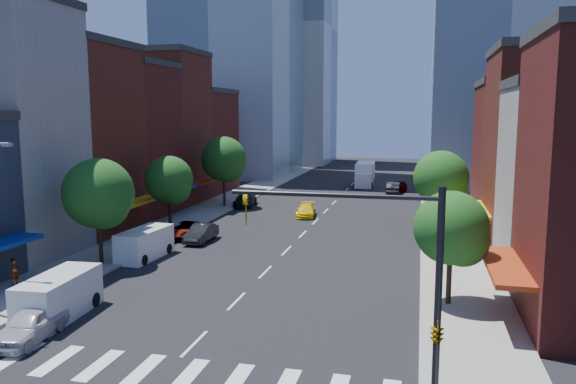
% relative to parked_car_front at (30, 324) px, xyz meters
% --- Properties ---
extents(ground, '(220.00, 220.00, 0.00)m').
position_rel_parked_car_front_xyz_m(ground, '(7.55, 1.35, -0.76)').
color(ground, black).
rests_on(ground, ground).
extents(sidewalk_left, '(5.00, 120.00, 0.15)m').
position_rel_parked_car_front_xyz_m(sidewalk_left, '(-4.95, 41.35, -0.68)').
color(sidewalk_left, gray).
rests_on(sidewalk_left, ground).
extents(sidewalk_right, '(5.00, 120.00, 0.15)m').
position_rel_parked_car_front_xyz_m(sidewalk_right, '(20.05, 41.35, -0.68)').
color(sidewalk_right, gray).
rests_on(sidewalk_right, ground).
extents(crosswalk, '(19.00, 3.00, 0.01)m').
position_rel_parked_car_front_xyz_m(crosswalk, '(7.55, -1.65, -0.75)').
color(crosswalk, silver).
rests_on(crosswalk, ground).
extents(bldg_left_2, '(12.00, 9.00, 16.00)m').
position_rel_parked_car_front_xyz_m(bldg_left_2, '(-13.45, 21.85, 7.24)').
color(bldg_left_2, maroon).
rests_on(bldg_left_2, ground).
extents(bldg_left_3, '(12.00, 8.00, 15.00)m').
position_rel_parked_car_front_xyz_m(bldg_left_3, '(-13.45, 30.35, 6.74)').
color(bldg_left_3, '#591A16').
rests_on(bldg_left_3, ground).
extents(bldg_left_4, '(12.00, 9.00, 17.00)m').
position_rel_parked_car_front_xyz_m(bldg_left_4, '(-13.45, 38.85, 7.74)').
color(bldg_left_4, maroon).
rests_on(bldg_left_4, ground).
extents(bldg_left_5, '(12.00, 10.00, 13.00)m').
position_rel_parked_car_front_xyz_m(bldg_left_5, '(-13.45, 48.35, 5.74)').
color(bldg_left_5, '#591A16').
rests_on(bldg_left_5, ground).
extents(bldg_right_2, '(12.00, 10.00, 15.00)m').
position_rel_parked_car_front_xyz_m(bldg_right_2, '(28.55, 25.35, 6.74)').
color(bldg_right_2, maroon).
rests_on(bldg_right_2, ground).
extents(bldg_right_3, '(12.00, 10.00, 13.00)m').
position_rel_parked_car_front_xyz_m(bldg_right_3, '(28.55, 35.35, 5.74)').
color(bldg_right_3, '#591A16').
rests_on(bldg_right_3, ground).
extents(tower_far_w, '(18.00, 18.00, 56.00)m').
position_rel_parked_car_front_xyz_m(tower_far_w, '(-10.45, 96.35, 27.24)').
color(tower_far_w, '#9EA5AD').
rests_on(tower_far_w, ground).
extents(traffic_signal, '(7.24, 2.24, 8.00)m').
position_rel_parked_car_front_xyz_m(traffic_signal, '(17.50, -3.15, 3.40)').
color(traffic_signal, black).
rests_on(traffic_signal, sidewalk_right).
extents(tree_left_near, '(4.80, 4.80, 7.30)m').
position_rel_parked_car_front_xyz_m(tree_left_near, '(-3.79, 12.27, 4.11)').
color(tree_left_near, black).
rests_on(tree_left_near, sidewalk_left).
extents(tree_left_mid, '(4.20, 4.20, 6.65)m').
position_rel_parked_car_front_xyz_m(tree_left_mid, '(-3.79, 23.27, 3.77)').
color(tree_left_mid, black).
rests_on(tree_left_mid, sidewalk_left).
extents(tree_left_far, '(5.00, 5.00, 7.75)m').
position_rel_parked_car_front_xyz_m(tree_left_far, '(-3.79, 37.27, 4.45)').
color(tree_left_far, black).
rests_on(tree_left_far, sidewalk_left).
extents(tree_right_near, '(4.00, 4.00, 6.20)m').
position_rel_parked_car_front_xyz_m(tree_right_near, '(19.21, 9.27, 3.43)').
color(tree_right_near, black).
rests_on(tree_right_near, sidewalk_right).
extents(tree_right_far, '(4.60, 4.60, 7.20)m').
position_rel_parked_car_front_xyz_m(tree_right_far, '(19.21, 27.27, 4.11)').
color(tree_right_far, black).
rests_on(tree_right_far, sidewalk_right).
extents(parked_car_front, '(2.18, 4.58, 1.51)m').
position_rel_parked_car_front_xyz_m(parked_car_front, '(0.00, 0.00, 0.00)').
color(parked_car_front, silver).
rests_on(parked_car_front, ground).
extents(parked_car_second, '(1.53, 4.36, 1.44)m').
position_rel_parked_car_front_xyz_m(parked_car_second, '(0.05, 20.65, -0.04)').
color(parked_car_second, black).
rests_on(parked_car_second, ground).
extents(parked_car_third, '(2.27, 4.69, 1.28)m').
position_rel_parked_car_front_xyz_m(parked_car_third, '(-1.95, 21.97, -0.11)').
color(parked_car_third, '#999999').
rests_on(parked_car_third, ground).
extents(parked_car_rear, '(2.72, 5.34, 1.48)m').
position_rel_parked_car_front_xyz_m(parked_car_rear, '(-1.86, 38.50, -0.01)').
color(parked_car_rear, black).
rests_on(parked_car_rear, ground).
extents(cargo_van_near, '(2.45, 5.40, 2.25)m').
position_rel_parked_car_front_xyz_m(cargo_van_near, '(-0.55, 2.80, 0.36)').
color(cargo_van_near, silver).
rests_on(cargo_van_near, ground).
extents(cargo_van_far, '(2.35, 5.18, 2.15)m').
position_rel_parked_car_front_xyz_m(cargo_van_far, '(-1.96, 14.72, 0.31)').
color(cargo_van_far, white).
rests_on(cargo_van_far, ground).
extents(taxi, '(2.29, 4.58, 1.28)m').
position_rel_parked_car_front_xyz_m(taxi, '(6.12, 33.75, -0.12)').
color(taxi, yellow).
rests_on(taxi, ground).
extents(traffic_car_oncoming, '(1.75, 4.71, 1.54)m').
position_rel_parked_car_front_xyz_m(traffic_car_oncoming, '(14.00, 52.37, 0.01)').
color(traffic_car_oncoming, black).
rests_on(traffic_car_oncoming, ground).
extents(traffic_car_far, '(1.82, 4.18, 1.40)m').
position_rel_parked_car_front_xyz_m(traffic_car_far, '(14.75, 55.29, -0.05)').
color(traffic_car_far, '#999999').
rests_on(traffic_car_far, ground).
extents(box_truck, '(2.80, 8.34, 3.33)m').
position_rel_parked_car_front_xyz_m(box_truck, '(9.54, 59.58, 0.82)').
color(box_truck, white).
rests_on(box_truck, ground).
extents(pedestrian_near, '(0.44, 0.65, 1.76)m').
position_rel_parked_car_front_xyz_m(pedestrian_near, '(-6.00, 6.36, 0.27)').
color(pedestrian_near, '#999999').
rests_on(pedestrian_near, sidewalk_left).
extents(pedestrian_far, '(0.74, 0.93, 1.85)m').
position_rel_parked_car_front_xyz_m(pedestrian_far, '(-3.07, 13.01, 0.32)').
color(pedestrian_far, '#999999').
rests_on(pedestrian_far, sidewalk_left).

